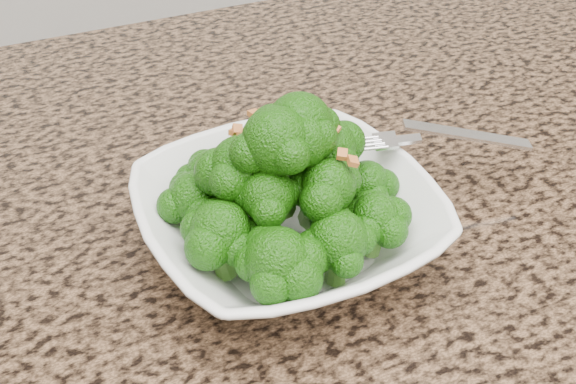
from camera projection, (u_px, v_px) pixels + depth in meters
name	position (u px, v px, depth m)	size (l,w,h in m)	color
granite_counter	(353.00, 364.00, 0.45)	(1.64, 1.04, 0.03)	brown
bowl	(288.00, 221.00, 0.50)	(0.20, 0.20, 0.05)	white
broccoli_pile	(288.00, 146.00, 0.46)	(0.18, 0.18, 0.08)	#1C5E0A
garlic_topping	(288.00, 89.00, 0.44)	(0.11, 0.11, 0.01)	orange
fork	(411.00, 139.00, 0.53)	(0.17, 0.03, 0.01)	silver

